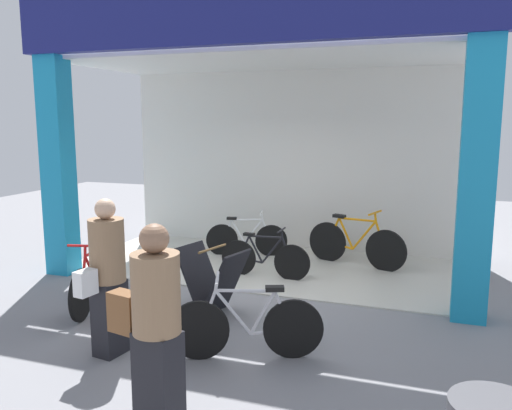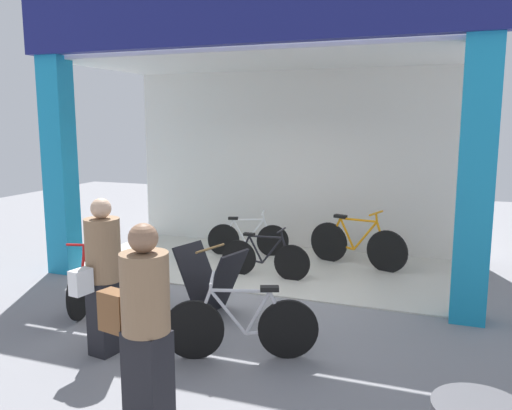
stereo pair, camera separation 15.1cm
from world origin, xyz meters
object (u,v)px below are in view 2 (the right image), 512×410
(bicycle_inside_1, at_px, (357,244))
(bicycle_parked_1, at_px, (242,326))
(pedestrian_0, at_px, (144,332))
(pedestrian_2, at_px, (103,274))
(bicycle_parked_0, at_px, (96,279))
(sandwich_board_sign, at_px, (211,280))
(bicycle_inside_2, at_px, (248,239))
(bicycle_inside_0, at_px, (265,258))

(bicycle_inside_1, xyz_separation_m, bicycle_parked_1, (-0.52, -3.81, -0.04))
(pedestrian_0, bearing_deg, bicycle_parked_1, 85.40)
(bicycle_parked_1, relative_size, pedestrian_2, 0.91)
(bicycle_parked_0, height_order, pedestrian_0, pedestrian_0)
(bicycle_parked_1, xyz_separation_m, sandwich_board_sign, (-0.86, 1.08, 0.08))
(bicycle_parked_0, relative_size, pedestrian_2, 0.97)
(bicycle_inside_2, bearing_deg, pedestrian_0, -76.45)
(bicycle_inside_0, relative_size, bicycle_inside_2, 1.01)
(bicycle_inside_1, relative_size, sandwich_board_sign, 1.80)
(sandwich_board_sign, height_order, pedestrian_0, pedestrian_0)
(bicycle_inside_1, bearing_deg, pedestrian_0, -96.81)
(bicycle_inside_2, height_order, pedestrian_0, pedestrian_0)
(pedestrian_0, bearing_deg, bicycle_inside_2, 103.55)
(bicycle_inside_2, distance_m, pedestrian_0, 5.59)
(bicycle_parked_0, bearing_deg, pedestrian_0, -46.28)
(bicycle_inside_0, bearing_deg, pedestrian_0, -82.29)
(sandwich_board_sign, xyz_separation_m, pedestrian_0, (0.73, -2.66, 0.47))
(sandwich_board_sign, relative_size, pedestrian_2, 0.57)
(bicycle_parked_1, distance_m, sandwich_board_sign, 1.38)
(bicycle_parked_0, bearing_deg, bicycle_inside_2, 72.49)
(bicycle_parked_0, xyz_separation_m, pedestrian_0, (2.26, -2.37, 0.53))
(pedestrian_0, height_order, pedestrian_2, pedestrian_0)
(bicycle_inside_1, height_order, bicycle_parked_0, bicycle_inside_1)
(pedestrian_2, bearing_deg, bicycle_inside_2, 90.61)
(bicycle_inside_0, distance_m, sandwich_board_sign, 1.62)
(bicycle_parked_1, bearing_deg, bicycle_parked_0, 161.78)
(bicycle_inside_2, distance_m, sandwich_board_sign, 2.81)
(bicycle_inside_0, relative_size, pedestrian_0, 0.84)
(bicycle_inside_1, height_order, bicycle_parked_1, bicycle_inside_1)
(sandwich_board_sign, distance_m, pedestrian_2, 1.60)
(bicycle_inside_0, height_order, pedestrian_0, pedestrian_0)
(bicycle_inside_1, xyz_separation_m, pedestrian_0, (-0.64, -5.39, 0.51))
(bicycle_inside_0, xyz_separation_m, pedestrian_2, (-0.68, -3.06, 0.54))
(bicycle_inside_0, bearing_deg, bicycle_inside_1, 42.50)
(bicycle_inside_1, distance_m, bicycle_inside_2, 1.95)
(bicycle_inside_0, relative_size, sandwich_board_sign, 1.53)
(bicycle_inside_1, relative_size, bicycle_inside_2, 1.19)
(bicycle_parked_0, height_order, pedestrian_2, pedestrian_2)
(bicycle_inside_0, distance_m, bicycle_inside_1, 1.66)
(sandwich_board_sign, bearing_deg, pedestrian_2, -109.94)
(bicycle_inside_1, distance_m, pedestrian_2, 4.62)
(bicycle_inside_1, bearing_deg, bicycle_inside_0, -137.50)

